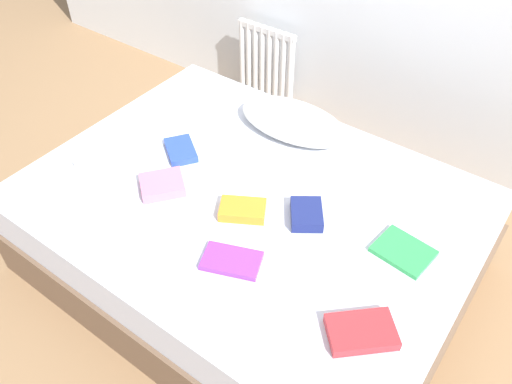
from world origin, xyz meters
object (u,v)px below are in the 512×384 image
pillow (293,121)px  textbook_blue (181,150)px  textbook_green (403,251)px  textbook_pink (162,185)px  bed (250,233)px  radiator (266,64)px  textbook_orange (243,210)px  textbook_purple (232,261)px  textbook_navy (307,214)px  textbook_red (361,332)px  textbook_white (100,156)px

pillow → textbook_blue: bearing=-124.5°
textbook_green → textbook_pink: (-1.04, -0.29, 0.01)m
bed → radiator: size_ratio=3.84×
bed → textbook_orange: (0.05, -0.11, 0.27)m
radiator → textbook_purple: radiator is taller
textbook_navy → textbook_red: bearing=15.8°
textbook_red → textbook_pink: (-1.08, 0.14, 0.00)m
textbook_orange → textbook_purple: bearing=-91.9°
pillow → textbook_blue: size_ratio=3.02×
textbook_red → pillow: bearing=91.2°
textbook_white → textbook_orange: size_ratio=0.95×
textbook_blue → textbook_orange: textbook_orange is taller
textbook_orange → textbook_navy: bearing=0.1°
textbook_red → textbook_green: 0.43m
radiator → textbook_white: size_ratio=2.79×
radiator → bed: bearing=-57.8°
radiator → textbook_white: radiator is taller
pillow → textbook_red: 1.22m
bed → textbook_pink: 0.48m
textbook_navy → textbook_pink: (-0.63, -0.23, -0.00)m
bed → textbook_purple: 0.47m
textbook_blue → pillow: bearing=90.6°
radiator → textbook_red: bearing=-45.9°
textbook_red → textbook_green: textbook_red is taller
textbook_red → textbook_blue: textbook_red is taller
bed → textbook_white: (-0.73, -0.23, 0.28)m
textbook_purple → textbook_red: (0.56, 0.01, 0.01)m
textbook_orange → textbook_green: (0.66, 0.20, -0.01)m
bed → pillow: bearing=102.4°
radiator → textbook_purple: size_ratio=2.27×
bed → pillow: pillow is taller
textbook_white → textbook_purple: 0.91m
textbook_blue → textbook_navy: size_ratio=1.14×
textbook_white → textbook_purple: bearing=-32.5°
textbook_blue → textbook_navy: (0.73, -0.02, 0.01)m
radiator → textbook_navy: bearing=-48.5°
textbook_white → textbook_green: (1.43, 0.32, -0.01)m
textbook_purple → textbook_navy: size_ratio=1.32×
textbook_white → textbook_navy: (1.01, 0.25, 0.00)m
bed → textbook_purple: (0.17, -0.35, 0.26)m
pillow → textbook_white: bearing=-129.1°
textbook_orange → textbook_navy: (0.24, 0.14, 0.00)m
pillow → textbook_green: (0.82, -0.44, -0.04)m
bed → textbook_red: 0.86m
pillow → textbook_navy: (0.40, -0.50, -0.03)m
textbook_purple → textbook_red: bearing=-20.2°
radiator → textbook_green: 1.84m
textbook_green → textbook_purple: bearing=-132.9°
pillow → bed: bearing=-77.6°
bed → textbook_navy: bearing=5.4°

